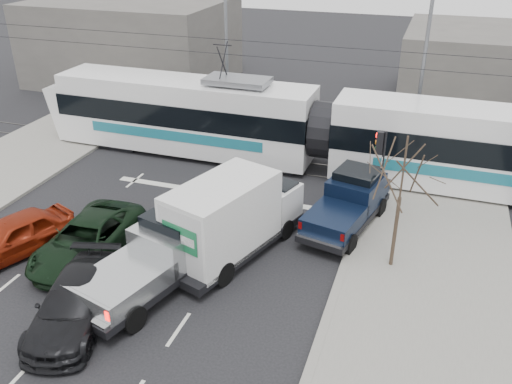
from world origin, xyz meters
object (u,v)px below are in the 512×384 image
(traffic_signal, at_px, (380,154))
(dark_car, at_px, (75,303))
(bare_tree, at_px, (403,174))
(box_truck, at_px, (232,218))
(tram, at_px, (323,131))
(green_car, at_px, (88,239))
(silver_pickup, at_px, (163,252))
(navy_pickup, at_px, (350,201))
(street_lamp_near, at_px, (421,58))
(street_lamp_far, at_px, (223,36))
(red_car, at_px, (14,236))

(traffic_signal, bearing_deg, dark_car, -128.24)
(bare_tree, distance_m, traffic_signal, 4.28)
(traffic_signal, distance_m, box_truck, 6.93)
(traffic_signal, relative_size, tram, 0.12)
(green_car, bearing_deg, silver_pickup, -10.44)
(bare_tree, distance_m, navy_pickup, 4.25)
(street_lamp_near, xyz_separation_m, box_truck, (-5.50, -12.49, -3.54))
(traffic_signal, relative_size, dark_car, 0.73)
(bare_tree, distance_m, green_car, 11.63)
(traffic_signal, distance_m, dark_car, 13.07)
(street_lamp_far, distance_m, green_car, 16.94)
(street_lamp_far, xyz_separation_m, tram, (7.49, -5.91, -3.02))
(bare_tree, height_order, red_car, bare_tree)
(street_lamp_far, relative_size, silver_pickup, 1.33)
(tram, height_order, red_car, tram)
(red_car, bearing_deg, traffic_signal, 54.24)
(navy_pickup, bearing_deg, dark_car, -116.61)
(navy_pickup, bearing_deg, bare_tree, -39.54)
(bare_tree, relative_size, red_car, 1.10)
(tram, bearing_deg, silver_pickup, -105.61)
(street_lamp_far, xyz_separation_m, green_car, (0.93, -16.34, -4.37))
(dark_car, bearing_deg, navy_pickup, 35.74)
(navy_pickup, height_order, dark_car, navy_pickup)
(green_car, bearing_deg, traffic_signal, 32.56)
(street_lamp_near, bearing_deg, red_car, -131.49)
(silver_pickup, height_order, box_truck, box_truck)
(navy_pickup, bearing_deg, silver_pickup, -120.29)
(silver_pickup, bearing_deg, navy_pickup, 62.90)
(tram, relative_size, dark_car, 5.85)
(silver_pickup, distance_m, dark_car, 3.31)
(tram, distance_m, silver_pickup, 11.39)
(navy_pickup, relative_size, red_car, 1.23)
(street_lamp_near, height_order, tram, street_lamp_near)
(silver_pickup, xyz_separation_m, dark_car, (-1.64, -2.84, -0.44))
(bare_tree, distance_m, box_truck, 6.28)
(box_truck, bearing_deg, street_lamp_far, 130.74)
(red_car, bearing_deg, bare_tree, 37.69)
(box_truck, height_order, navy_pickup, box_truck)
(street_lamp_far, height_order, navy_pickup, street_lamp_far)
(green_car, bearing_deg, tram, 55.30)
(street_lamp_near, xyz_separation_m, silver_pickup, (-7.20, -14.81, -3.95))
(bare_tree, bearing_deg, green_car, -165.35)
(bare_tree, height_order, dark_car, bare_tree)
(street_lamp_near, xyz_separation_m, tram, (-4.01, -3.91, -3.02))
(green_car, bearing_deg, street_lamp_far, 90.72)
(silver_pickup, bearing_deg, street_lamp_near, 79.73)
(street_lamp_near, bearing_deg, silver_pickup, -115.92)
(red_car, bearing_deg, box_truck, 41.23)
(traffic_signal, bearing_deg, bare_tree, -74.24)
(street_lamp_near, xyz_separation_m, dark_car, (-8.84, -17.65, -4.39))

